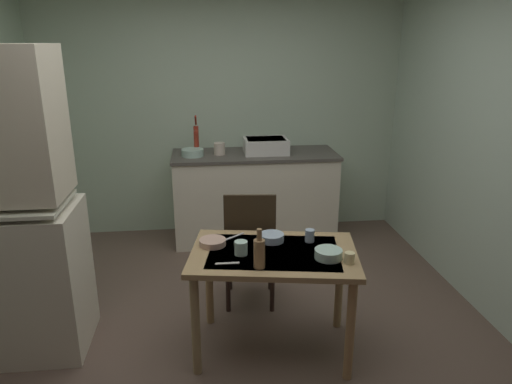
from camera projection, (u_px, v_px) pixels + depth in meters
The scene contains 20 objects.
ground_plane at pixel (239, 337), 3.34m from camera, with size 5.19×5.19×0.00m, color brown.
wall_back at pixel (222, 111), 4.97m from camera, with size 3.86×0.10×2.61m, color #B4CAB1.
hutch_cabinet at pixel (9, 219), 2.98m from camera, with size 0.82×0.58×2.00m.
counter_cabinet at pixel (255, 196), 4.91m from camera, with size 1.67×0.64×0.92m.
sink_basin at pixel (266, 146), 4.76m from camera, with size 0.44×0.34×0.15m.
hand_pump at pixel (196, 137), 4.70m from camera, with size 0.05×0.27×0.39m.
mixing_bowl_counter at pixel (192, 153), 4.64m from camera, with size 0.22×0.22×0.07m, color #ADD1C1.
stoneware_crock at pixel (220, 149), 4.70m from camera, with size 0.11×0.11×0.12m, color beige.
dining_table at pixel (274, 266), 3.05m from camera, with size 1.16×0.85×0.72m.
chair_far_side at pixel (250, 246), 3.61m from camera, with size 0.44×0.44×0.96m.
serving_bowl_wide at pixel (272, 237), 3.17m from camera, with size 0.17×0.17×0.05m, color #9EB2C6.
soup_bowl_small at pixel (328, 254), 2.91m from camera, with size 0.17×0.17×0.06m, color #ADD1C1.
sauce_dish at pixel (213, 242), 3.11m from camera, with size 0.18×0.18×0.04m, color tan.
mug_dark at pixel (310, 236), 3.15m from camera, with size 0.06×0.06×0.08m, color #9EB2C6.
teacup_cream at pixel (241, 248), 2.96m from camera, with size 0.08×0.08×0.09m, color #ADD1C1.
teacup_mint at pixel (350, 258), 2.85m from camera, with size 0.06×0.06×0.07m, color beige.
glass_bottle at pixel (259, 252), 2.77m from camera, with size 0.07×0.07×0.25m.
table_knife at pixel (234, 237), 3.23m from camera, with size 0.19×0.02×0.01m, color silver.
teaspoon_near_bowl at pixel (260, 251), 3.02m from camera, with size 0.13×0.02×0.01m, color beige.
teaspoon_by_cup at pixel (227, 263), 2.85m from camera, with size 0.15×0.02×0.01m, color beige.
Camera 1 is at (-0.21, -2.86, 2.02)m, focal length 32.96 mm.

